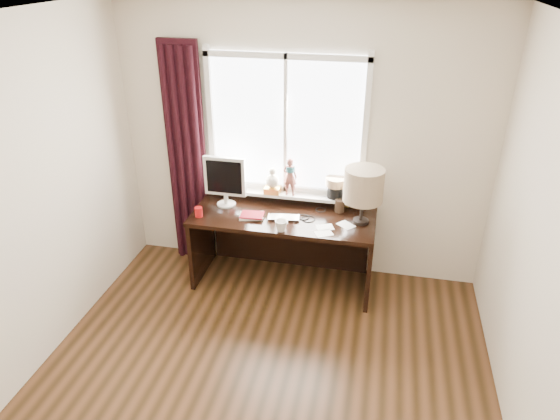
% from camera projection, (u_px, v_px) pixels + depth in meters
% --- Properties ---
extents(floor, '(3.50, 4.00, 0.00)m').
position_uv_depth(floor, '(250.00, 414.00, 3.54)').
color(floor, '#533019').
rests_on(floor, ground).
extents(ceiling, '(3.50, 4.00, 0.00)m').
position_uv_depth(ceiling, '(235.00, 29.00, 2.35)').
color(ceiling, white).
rests_on(ceiling, wall_back).
extents(wall_back, '(3.50, 0.00, 2.60)m').
position_uv_depth(wall_back, '(302.00, 146.00, 4.68)').
color(wall_back, beige).
rests_on(wall_back, ground).
extents(laptop, '(0.31, 0.23, 0.02)m').
position_uv_depth(laptop, '(284.00, 218.00, 4.56)').
color(laptop, silver).
rests_on(laptop, desk).
extents(mug, '(0.13, 0.13, 0.11)m').
position_uv_depth(mug, '(281.00, 225.00, 4.34)').
color(mug, white).
rests_on(mug, desk).
extents(red_cup, '(0.07, 0.07, 0.09)m').
position_uv_depth(red_cup, '(199.00, 212.00, 4.59)').
color(red_cup, '#A10B0C').
rests_on(red_cup, desk).
extents(window, '(1.52, 0.20, 1.40)m').
position_uv_depth(window, '(285.00, 146.00, 4.66)').
color(window, white).
rests_on(window, ground).
extents(curtain, '(0.38, 0.09, 2.25)m').
position_uv_depth(curtain, '(186.00, 159.00, 4.90)').
color(curtain, black).
rests_on(curtain, floor).
extents(desk, '(1.70, 0.70, 0.75)m').
position_uv_depth(desk, '(285.00, 233.00, 4.83)').
color(desk, black).
rests_on(desk, floor).
extents(monitor, '(0.40, 0.18, 0.49)m').
position_uv_depth(monitor, '(225.00, 178.00, 4.69)').
color(monitor, beige).
rests_on(monitor, desk).
extents(notebook_stack, '(0.25, 0.21, 0.03)m').
position_uv_depth(notebook_stack, '(252.00, 215.00, 4.59)').
color(notebook_stack, beige).
rests_on(notebook_stack, desk).
extents(brush_holder, '(0.09, 0.09, 0.25)m').
position_uv_depth(brush_holder, '(340.00, 206.00, 4.67)').
color(brush_holder, black).
rests_on(brush_holder, desk).
extents(icon_frame, '(0.10, 0.04, 0.13)m').
position_uv_depth(icon_frame, '(344.00, 201.00, 4.75)').
color(icon_frame, gold).
rests_on(icon_frame, desk).
extents(table_lamp, '(0.35, 0.35, 0.52)m').
position_uv_depth(table_lamp, '(364.00, 186.00, 4.34)').
color(table_lamp, black).
rests_on(table_lamp, desk).
extents(loose_papers, '(0.36, 0.37, 0.00)m').
position_uv_depth(loose_papers, '(332.00, 228.00, 4.40)').
color(loose_papers, white).
rests_on(loose_papers, desk).
extents(desk_cables, '(0.27, 0.35, 0.01)m').
position_uv_depth(desk_cables, '(310.00, 216.00, 4.60)').
color(desk_cables, black).
rests_on(desk_cables, desk).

